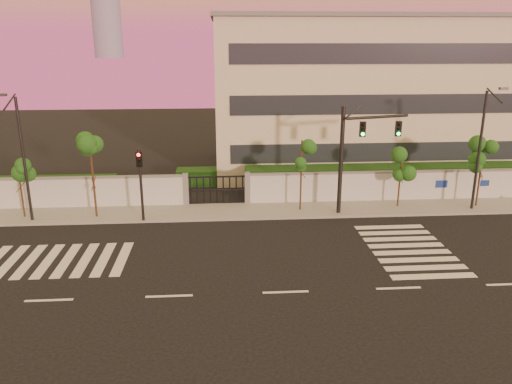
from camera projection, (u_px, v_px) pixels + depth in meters
The scene contains 15 objects.
ground at pixel (286, 292), 21.57m from camera, with size 120.00×120.00×0.00m, color black.
sidewalk at pixel (264, 211), 31.56m from camera, with size 60.00×3.00×0.15m, color gray.
perimeter_wall at pixel (264, 189), 32.70m from camera, with size 60.00×0.36×2.20m.
hedge_row at pixel (276, 181), 35.46m from camera, with size 41.00×4.25×1.80m.
institutional_building at pixel (361, 93), 41.32m from camera, with size 24.40×12.40×12.25m.
road_markings at pixel (245, 257), 25.04m from camera, with size 57.00×7.62×0.02m.
street_tree_b at pixel (20, 177), 29.59m from camera, with size 1.35×1.08×3.56m.
street_tree_c at pixel (92, 159), 29.31m from camera, with size 1.49×1.19×5.10m.
street_tree_d at pixel (302, 160), 30.64m from camera, with size 1.37×1.09×4.59m.
street_tree_e at pixel (401, 165), 31.46m from camera, with size 1.36×1.08×3.93m.
street_tree_f at pixel (482, 159), 31.43m from camera, with size 1.39×1.11×4.42m.
traffic_signal_main at pixel (356, 148), 29.86m from camera, with size 4.21×1.20×6.72m.
traffic_signal_secondary at pixel (140, 177), 28.89m from camera, with size 0.35×0.34×4.49m.
streetlight_west at pixel (22, 154), 28.42m from camera, with size 0.46×1.87×7.77m.
streetlight_east at pixel (481, 145), 30.39m from camera, with size 0.47×1.90×7.90m.
Camera 1 is at (-2.65, -19.19, 10.50)m, focal length 35.00 mm.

